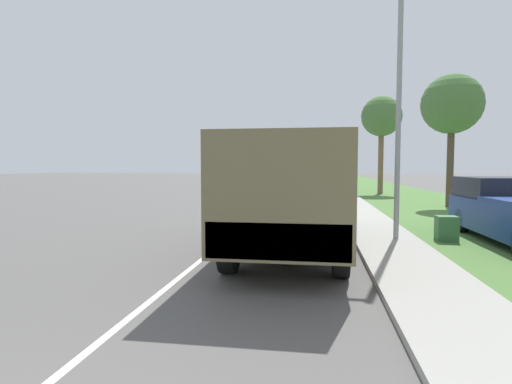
# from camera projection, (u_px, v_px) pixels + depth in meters

# --- Properties ---
(ground_plane) EXTENTS (180.00, 180.00, 0.00)m
(ground_plane) POSITION_uv_depth(u_px,v_px,m) (291.00, 187.00, 41.01)
(ground_plane) COLOR #565451
(lane_centre_stripe) EXTENTS (0.12, 120.00, 0.00)m
(lane_centre_stripe) POSITION_uv_depth(u_px,v_px,m) (291.00, 187.00, 41.01)
(lane_centre_stripe) COLOR silver
(lane_centre_stripe) RESTS_ON ground
(sidewalk_right) EXTENTS (1.80, 120.00, 0.12)m
(sidewalk_right) POSITION_uv_depth(u_px,v_px,m) (336.00, 187.00, 40.33)
(sidewalk_right) COLOR #9E9B93
(sidewalk_right) RESTS_ON ground
(grass_strip_right) EXTENTS (7.00, 120.00, 0.02)m
(grass_strip_right) POSITION_uv_depth(u_px,v_px,m) (381.00, 188.00, 39.68)
(grass_strip_right) COLOR #4C7538
(grass_strip_right) RESTS_ON ground
(military_truck) EXTENTS (2.46, 7.90, 2.70)m
(military_truck) POSITION_uv_depth(u_px,v_px,m) (292.00, 189.00, 10.03)
(military_truck) COLOR #545B3D
(military_truck) RESTS_ON ground
(car_nearest_ahead) EXTENTS (1.89, 4.32, 1.44)m
(car_nearest_ahead) POSITION_uv_depth(u_px,v_px,m) (305.00, 190.00, 24.95)
(car_nearest_ahead) COLOR silver
(car_nearest_ahead) RESTS_ON ground
(car_second_ahead) EXTENTS (1.87, 4.38, 1.52)m
(car_second_ahead) POSITION_uv_depth(u_px,v_px,m) (312.00, 183.00, 35.09)
(car_second_ahead) COLOR silver
(car_second_ahead) RESTS_ON ground
(lamp_post) EXTENTS (1.69, 0.24, 7.59)m
(lamp_post) POSITION_uv_depth(u_px,v_px,m) (392.00, 74.00, 10.78)
(lamp_post) COLOR gray
(lamp_post) RESTS_ON sidewalk_right
(tree_mid_right) EXTENTS (3.06, 3.06, 6.86)m
(tree_mid_right) POSITION_uv_depth(u_px,v_px,m) (452.00, 105.00, 20.58)
(tree_mid_right) COLOR #4C3D2D
(tree_mid_right) RESTS_ON grass_strip_right
(tree_far_right) EXTENTS (3.06, 3.06, 7.49)m
(tree_far_right) POSITION_uv_depth(u_px,v_px,m) (382.00, 117.00, 30.57)
(tree_far_right) COLOR brown
(tree_far_right) RESTS_ON grass_strip_right
(utility_box) EXTENTS (0.55, 0.45, 0.70)m
(utility_box) POSITION_uv_depth(u_px,v_px,m) (447.00, 228.00, 11.23)
(utility_box) COLOR #3D7042
(utility_box) RESTS_ON grass_strip_right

